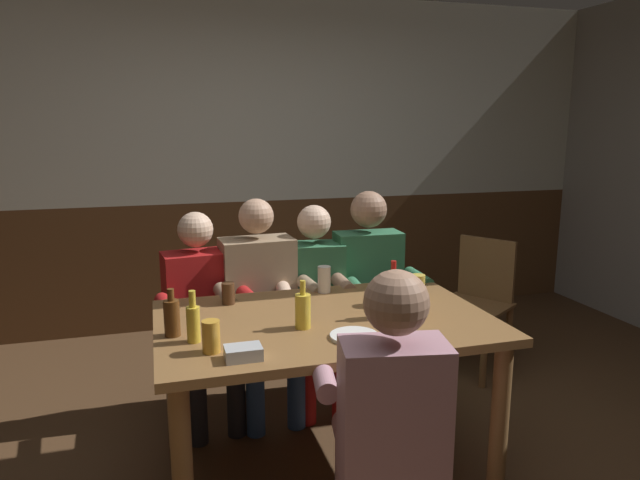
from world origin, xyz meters
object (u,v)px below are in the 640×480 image
Objects in this scene: bottle_0 at (303,310)px; pint_glass_1 at (324,279)px; person_1 at (261,296)px; person_2 at (316,297)px; pint_glass_4 at (418,287)px; pint_glass_5 at (228,293)px; plate_0 at (354,336)px; bottle_2 at (193,322)px; pint_glass_3 at (412,302)px; chair_empty_near_left at (477,300)px; dining_table at (325,341)px; pint_glass_2 at (380,295)px; person_3 at (371,285)px; bottle_1 at (172,317)px; person_4 at (387,414)px; person_0 at (202,308)px; condiment_caddy at (243,353)px; pint_glass_0 at (211,337)px; bottle_3 at (393,295)px; table_candle at (415,316)px.

bottle_0 reaches higher than pint_glass_1.
person_2 is at bearing 174.84° from person_1.
pint_glass_4 is 0.95m from pint_glass_5.
plate_0 is 0.95× the size of bottle_2.
pint_glass_3 is (0.56, -0.80, 0.16)m from person_1.
chair_empty_near_left is 1.76m from plate_0.
pint_glass_1 reaches higher than chair_empty_near_left.
dining_table is 0.25m from bottle_0.
person_3 is at bearing 72.33° from pint_glass_2.
bottle_1 is (-0.55, 0.06, 0.00)m from bottle_0.
pint_glass_4 is at bearing 69.16° from person_4.
person_0 is 0.93× the size of person_3.
condiment_caddy is 0.66× the size of bottle_0.
bottle_1 is at bearing 121.73° from pint_glass_0.
person_4 is 0.73m from pint_glass_0.
person_0 is 0.95× the size of person_1.
pint_glass_2 reaches higher than dining_table.
pint_glass_0 is at bearing -135.06° from pint_glass_1.
bottle_3 is at bearing 3.54° from bottle_2.
pint_glass_3 is (0.08, -0.19, 0.01)m from pint_glass_2.
bottle_2 is 0.14m from pint_glass_0.
chair_empty_near_left is 2.19m from condiment_caddy.
bottle_2 is at bearing -143.69° from pint_glass_1.
pint_glass_5 is (0.28, 0.37, -0.03)m from bottle_1.
pint_glass_5 is at bearing 144.61° from table_candle.
pint_glass_5 is (-0.56, -0.38, 0.18)m from person_2.
bottle_0 is at bearing 167.84° from table_candle.
person_1 is at bearing 130.83° from pint_glass_1.
person_0 is 1.86m from chair_empty_near_left.
person_4 is 11.37× the size of pint_glass_2.
person_2 reaches higher than table_candle.
pint_glass_0 is (0.14, -0.22, -0.02)m from bottle_1.
pint_glass_2 is at bearing 86.51° from bottle_3.
pint_glass_3 is (0.09, -0.01, -0.04)m from bottle_3.
pint_glass_5 is (-1.74, -0.54, 0.35)m from chair_empty_near_left.
pint_glass_4 is at bearing 137.83° from person_1.
dining_table is 0.74m from person_1.
bottle_1 reaches higher than chair_empty_near_left.
bottle_0 is (0.04, -0.82, 0.18)m from person_1.
bottle_1 is 1.59× the size of pint_glass_0.
person_2 is 0.37m from pint_glass_1.
bottle_3 is 2.07× the size of pint_glass_0.
chair_empty_near_left is at bearing 33.15° from dining_table.
pint_glass_2 is 0.23m from pint_glass_4.
bottle_0 is at bearing -178.13° from pint_glass_3.
condiment_caddy is (-0.79, -0.16, -0.02)m from table_candle.
dining_table is 12.25× the size of pint_glass_4.
person_3 reaches higher than dining_table.
bottle_3 reaches higher than pint_glass_1.
bottle_1 is 0.26m from pint_glass_0.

